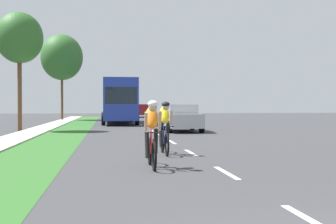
# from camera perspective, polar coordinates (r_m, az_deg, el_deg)

# --- Properties ---
(ground_plane) EXTENTS (120.00, 120.00, 0.00)m
(ground_plane) POSITION_cam_1_polar(r_m,az_deg,el_deg) (23.23, -1.66, -2.76)
(ground_plane) COLOR #38383A
(grass_verge) EXTENTS (2.25, 70.00, 0.01)m
(grass_verge) POSITION_cam_1_polar(r_m,az_deg,el_deg) (23.19, -13.39, -2.78)
(grass_verge) COLOR #2D6026
(grass_verge) RESTS_ON ground_plane
(sidewalk_concrete) EXTENTS (1.54, 70.00, 0.10)m
(sidewalk_concrete) POSITION_cam_1_polar(r_m,az_deg,el_deg) (23.45, -18.02, -2.76)
(sidewalk_concrete) COLOR #B2ADA3
(sidewalk_concrete) RESTS_ON ground_plane
(lane_markings_center) EXTENTS (0.12, 53.80, 0.01)m
(lane_markings_center) POSITION_cam_1_polar(r_m,az_deg,el_deg) (27.20, -2.59, -2.23)
(lane_markings_center) COLOR white
(lane_markings_center) RESTS_ON ground_plane
(cyclist_lead) EXTENTS (0.42, 1.72, 1.58)m
(cyclist_lead) POSITION_cam_1_polar(r_m,az_deg,el_deg) (10.06, -2.15, -2.84)
(cyclist_lead) COLOR black
(cyclist_lead) RESTS_ON ground_plane
(cyclist_trailing) EXTENTS (0.42, 1.72, 1.58)m
(cyclist_trailing) POSITION_cam_1_polar(r_m,az_deg,el_deg) (12.85, -0.45, -2.05)
(cyclist_trailing) COLOR black
(cyclist_trailing) RESTS_ON ground_plane
(sedan_silver) EXTENTS (1.98, 4.30, 1.52)m
(sedan_silver) POSITION_cam_1_polar(r_m,az_deg,el_deg) (24.43, 1.78, -0.78)
(sedan_silver) COLOR #A5A8AD
(sedan_silver) RESTS_ON ground_plane
(bus_blue) EXTENTS (2.78, 11.60, 3.48)m
(bus_blue) POSITION_cam_1_polar(r_m,az_deg,el_deg) (36.11, -6.51, 1.66)
(bus_blue) COLOR #23389E
(bus_blue) RESTS_ON ground_plane
(pickup_maroon) EXTENTS (2.22, 5.10, 1.64)m
(pickup_maroon) POSITION_cam_1_polar(r_m,az_deg,el_deg) (54.36, -3.47, 0.17)
(pickup_maroon) COLOR maroon
(pickup_maroon) RESTS_ON ground_plane
(street_tree_near) EXTENTS (2.66, 2.66, 6.82)m
(street_tree_near) POSITION_cam_1_polar(r_m,az_deg,el_deg) (26.39, -19.08, 9.21)
(street_tree_near) COLOR brown
(street_tree_near) RESTS_ON ground_plane
(street_tree_far) EXTENTS (4.23, 4.23, 8.72)m
(street_tree_far) POSITION_cam_1_polar(r_m,az_deg,el_deg) (45.42, -13.87, 7.04)
(street_tree_far) COLOR brown
(street_tree_far) RESTS_ON ground_plane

